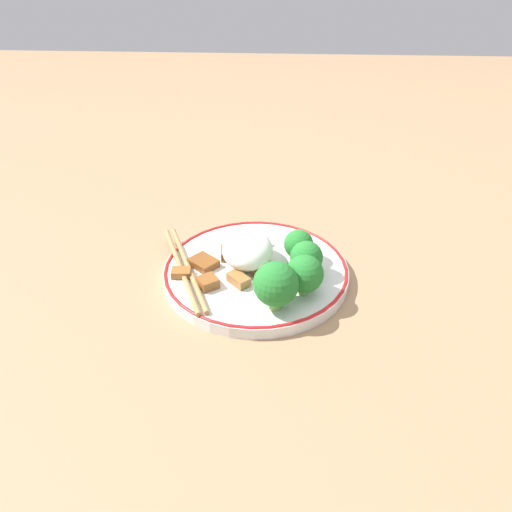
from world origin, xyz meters
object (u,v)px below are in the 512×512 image
Objects in this scene: broccoli_back_center at (304,274)px; plate at (256,271)px; broccoli_back_left at (276,284)px; broccoli_back_right at (306,257)px; broccoli_mid_left at (299,245)px; chopsticks at (184,267)px.

plate is at bearing -130.17° from broccoli_back_center.
broccoli_back_center is at bearing 130.34° from broccoli_back_left.
broccoli_back_left is 1.15× the size of broccoli_back_center.
broccoli_mid_left is at bearing -163.78° from broccoli_back_right.
broccoli_back_right is at bearing 89.32° from chopsticks.
broccoli_back_right is 0.25× the size of chopsticks.
plate is 5.36× the size of broccoli_mid_left.
broccoli_back_right reaches higher than broccoli_mid_left.
broccoli_back_left is 1.27× the size of broccoli_back_right.
broccoli_back_center is at bearing 74.92° from chopsticks.
broccoli_back_center reaches higher than chopsticks.
broccoli_back_left reaches higher than broccoli_back_right.
broccoli_back_center is at bearing -5.07° from broccoli_back_right.
broccoli_back_center reaches higher than plate.
broccoli_back_center is at bearing 49.83° from plate.
broccoli_back_left is 0.15m from chopsticks.
broccoli_back_left is 0.11m from broccoli_mid_left.
broccoli_back_right is (-0.07, 0.04, -0.01)m from broccoli_back_left.
broccoli_back_center is at bearing 4.64° from broccoli_mid_left.
plate is 0.09m from broccoli_back_center.
broccoli_back_left is 1.34× the size of broccoli_mid_left.
broccoli_back_center is 0.17m from chopsticks.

